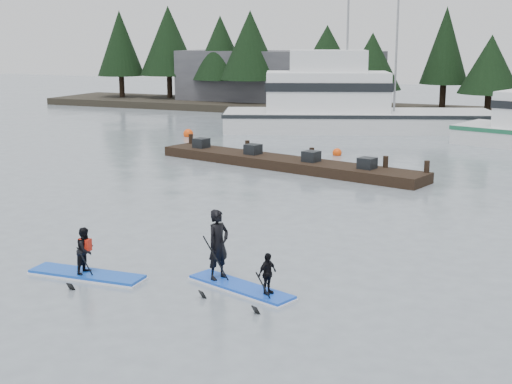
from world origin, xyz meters
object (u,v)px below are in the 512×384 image
at_px(fishing_boat_large, 350,119).
at_px(floating_dock, 285,163).
at_px(paddleboard_duo, 232,260).
at_px(paddleboard_solo, 86,261).

height_order(fishing_boat_large, floating_dock, fishing_boat_large).
bearing_deg(paddleboard_duo, paddleboard_solo, -148.73).
bearing_deg(fishing_boat_large, paddleboard_duo, -100.65).
distance_m(floating_dock, paddleboard_solo, 17.10).
relative_size(fishing_boat_large, floating_dock, 1.28).
xyz_separation_m(floating_dock, paddleboard_duo, (4.73, -16.25, 0.47)).
relative_size(floating_dock, paddleboard_duo, 4.60).
bearing_deg(floating_dock, fishing_boat_large, 108.34).
height_order(fishing_boat_large, paddleboard_duo, fishing_boat_large).
distance_m(fishing_boat_large, floating_dock, 14.98).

